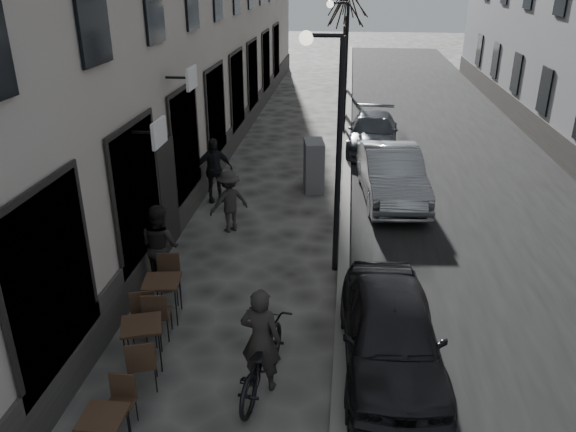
% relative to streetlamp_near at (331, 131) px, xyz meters
% --- Properties ---
extents(road, '(7.30, 60.00, 0.00)m').
position_rel_streetlamp_near_xyz_m(road, '(4.02, 10.00, -3.16)').
color(road, black).
rests_on(road, ground).
extents(kerb, '(0.25, 60.00, 0.12)m').
position_rel_streetlamp_near_xyz_m(kerb, '(0.37, 10.00, -3.10)').
color(kerb, slate).
rests_on(kerb, ground).
extents(streetlamp_near, '(0.90, 0.28, 5.09)m').
position_rel_streetlamp_near_xyz_m(streetlamp_near, '(0.00, 0.00, 0.00)').
color(streetlamp_near, black).
rests_on(streetlamp_near, ground).
extents(streetlamp_far, '(0.90, 0.28, 5.09)m').
position_rel_streetlamp_near_xyz_m(streetlamp_far, '(0.00, 12.00, 0.00)').
color(streetlamp_far, black).
rests_on(streetlamp_far, ground).
extents(tree_near, '(2.40, 2.40, 5.70)m').
position_rel_streetlamp_near_xyz_m(tree_near, '(0.07, 15.00, 1.50)').
color(tree_near, black).
rests_on(tree_near, ground).
extents(tree_far, '(2.40, 2.40, 5.70)m').
position_rel_streetlamp_near_xyz_m(tree_far, '(0.07, 21.00, 1.50)').
color(tree_far, black).
rests_on(tree_far, ground).
extents(bistro_set_a, '(0.57, 1.41, 0.83)m').
position_rel_streetlamp_near_xyz_m(bistro_set_a, '(-2.75, -5.59, -2.73)').
color(bistro_set_a, '#302115').
rests_on(bistro_set_a, ground).
extents(bistro_set_b, '(0.92, 1.65, 0.94)m').
position_rel_streetlamp_near_xyz_m(bistro_set_b, '(-2.92, -3.62, -2.67)').
color(bistro_set_b, '#302115').
rests_on(bistro_set_b, ground).
extents(bistro_set_c, '(0.76, 1.68, 0.97)m').
position_rel_streetlamp_near_xyz_m(bistro_set_c, '(-3.01, -2.24, -2.66)').
color(bistro_set_c, '#302115').
rests_on(bistro_set_c, ground).
extents(utility_cabinet, '(0.71, 1.09, 1.52)m').
position_rel_streetlamp_near_xyz_m(utility_cabinet, '(-0.63, 4.97, -2.40)').
color(utility_cabinet, slate).
rests_on(utility_cabinet, ground).
extents(bicycle, '(1.02, 2.15, 1.09)m').
position_rel_streetlamp_near_xyz_m(bicycle, '(-0.88, -3.96, -2.62)').
color(bicycle, black).
rests_on(bicycle, ground).
extents(cyclist_rider, '(0.70, 0.52, 1.78)m').
position_rel_streetlamp_near_xyz_m(cyclist_rider, '(-0.88, -3.96, -2.27)').
color(cyclist_rider, black).
rests_on(cyclist_rider, ground).
extents(pedestrian_near, '(1.11, 1.05, 1.81)m').
position_rel_streetlamp_near_xyz_m(pedestrian_near, '(-3.43, -1.00, -2.26)').
color(pedestrian_near, black).
rests_on(pedestrian_near, ground).
extents(pedestrian_mid, '(1.19, 1.10, 1.60)m').
position_rel_streetlamp_near_xyz_m(pedestrian_mid, '(-2.56, 1.79, -2.36)').
color(pedestrian_mid, '#2B2925').
rests_on(pedestrian_mid, ground).
extents(pedestrian_far, '(1.18, 0.88, 1.86)m').
position_rel_streetlamp_near_xyz_m(pedestrian_far, '(-3.40, 3.76, -2.23)').
color(pedestrian_far, black).
rests_on(pedestrian_far, ground).
extents(car_near, '(1.78, 4.05, 1.36)m').
position_rel_streetlamp_near_xyz_m(car_near, '(1.17, -3.27, -2.48)').
color(car_near, black).
rests_on(car_near, ground).
extents(car_mid, '(1.98, 4.66, 1.50)m').
position_rel_streetlamp_near_xyz_m(car_mid, '(1.65, 4.45, -2.41)').
color(car_mid, gray).
rests_on(car_mid, ground).
extents(car_far, '(2.05, 4.50, 1.28)m').
position_rel_streetlamp_near_xyz_m(car_far, '(1.28, 9.42, -2.52)').
color(car_far, '#3D4148').
rests_on(car_far, ground).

